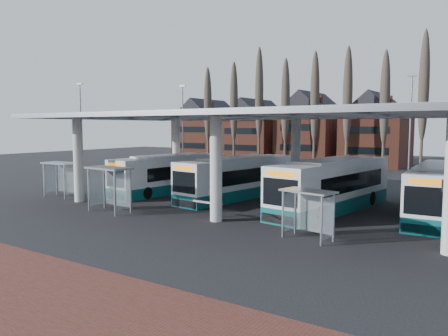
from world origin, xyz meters
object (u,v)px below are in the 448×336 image
Objects in this scene: bus_0 at (171,175)px; bus_1 at (238,178)px; shelter_2 at (309,203)px; bus_3 at (438,192)px; shelter_0 at (62,172)px; bus_2 at (333,186)px; shelter_1 at (111,179)px.

bus_0 is 6.21m from bus_1.
bus_3 is at bearing 77.17° from shelter_2.
bus_0 is at bearing 49.50° from shelter_0.
bus_3 is (6.00, 1.61, -0.08)m from bus_2.
bus_0 is 17.43m from shelter_2.
bus_1 is 13.61m from shelter_0.
bus_3 is at bearing 33.65° from shelter_1.
bus_3 reaches higher than bus_1.
shelter_0 is at bearing -154.49° from bus_2.
bus_0 reaches higher than shelter_0.
bus_1 is 4.15× the size of shelter_2.
shelter_0 is 1.04× the size of shelter_2.
bus_2 reaches higher than bus_0.
bus_1 is at bearing -178.20° from bus_2.
bus_1 is (6.19, 0.48, 0.03)m from bus_0.
shelter_1 is (-3.92, -9.04, 0.59)m from bus_1.
bus_3 reaches higher than shelter_0.
bus_0 is at bearing 109.26° from shelter_1.
shelter_0 is (-19.35, -6.18, 0.37)m from bus_2.
bus_2 is at bearing 4.32° from bus_0.
bus_2 is at bearing -167.12° from bus_3.
bus_1 is at bearing 10.09° from bus_0.
bus_0 is at bearing -178.43° from bus_3.
bus_2 reaches higher than shelter_1.
bus_2 is at bearing 113.94° from shelter_2.
bus_3 is 20.17m from shelter_1.
bus_2 is 20.31m from shelter_0.
bus_1 reaches higher than shelter_0.
shelter_1 is at bearing -15.26° from shelter_0.
shelter_0 is (-11.67, -6.99, 0.46)m from bus_1.
bus_1 is 3.63× the size of shelter_1.
bus_1 reaches higher than shelter_1.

